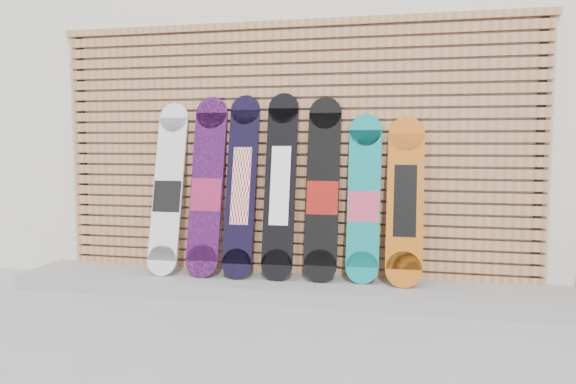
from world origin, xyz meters
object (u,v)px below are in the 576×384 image
snowboard_0 (168,189)px  snowboard_6 (405,201)px  snowboard_2 (241,186)px  snowboard_4 (323,190)px  snowboard_3 (280,186)px  snowboard_5 (364,199)px  snowboard_1 (207,187)px

snowboard_0 → snowboard_6: (2.03, 0.03, -0.06)m
snowboard_0 → snowboard_6: snowboard_0 is taller
snowboard_2 → snowboard_4: 0.70m
snowboard_0 → snowboard_3: 1.01m
snowboard_5 → snowboard_2: bearing=-177.8°
snowboard_2 → snowboard_3: size_ratio=0.99×
snowboard_3 → snowboard_5: (0.70, 0.03, -0.10)m
snowboard_4 → snowboard_6: 0.67m
snowboard_2 → snowboard_4: (0.70, 0.02, -0.02)m
snowboard_4 → snowboard_6: snowboard_4 is taller
snowboard_6 → snowboard_1: bearing=-179.2°
snowboard_0 → snowboard_1: (0.36, 0.01, 0.02)m
snowboard_2 → snowboard_5: (1.04, 0.04, -0.10)m
snowboard_1 → snowboard_5: bearing=2.1°
snowboard_2 → snowboard_6: size_ratio=1.14×
snowboard_0 → snowboard_1: snowboard_1 is taller
snowboard_5 → snowboard_6: snowboard_5 is taller
snowboard_3 → snowboard_5: bearing=2.2°
snowboard_3 → snowboard_1: bearing=-178.1°
snowboard_6 → snowboard_5: bearing=175.5°
snowboard_3 → snowboard_6: snowboard_3 is taller
snowboard_0 → snowboard_2: (0.67, 0.02, 0.04)m
snowboard_0 → snowboard_2: bearing=1.3°
snowboard_2 → snowboard_3: snowboard_3 is taller
snowboard_4 → snowboard_1: bearing=-178.2°
snowboard_0 → snowboard_5: snowboard_0 is taller
snowboard_3 → snowboard_4: bearing=1.5°
snowboard_2 → snowboard_5: snowboard_2 is taller
snowboard_3 → snowboard_6: 1.03m
snowboard_1 → snowboard_0: bearing=-179.0°
snowboard_0 → snowboard_2: 0.67m
snowboard_0 → snowboard_4: 1.36m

